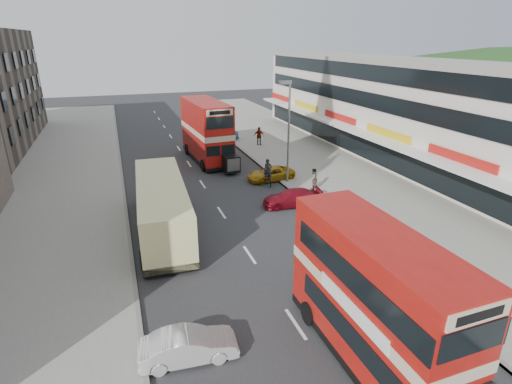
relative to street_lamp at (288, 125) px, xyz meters
name	(u,v)px	position (x,y,z in m)	size (l,w,h in m)	color
ground	(318,358)	(-6.52, -18.00, -4.78)	(160.00, 160.00, 0.00)	#28282B
road_surface	(203,184)	(-6.52, 2.00, -4.78)	(12.00, 90.00, 0.01)	#28282B
pavement_right	(333,168)	(5.48, 2.00, -4.71)	(12.00, 90.00, 0.15)	gray
pavement_left	(38,202)	(-18.52, 2.00, -4.71)	(12.00, 90.00, 0.15)	gray
kerb_left	(124,192)	(-12.62, 2.00, -4.71)	(0.20, 90.00, 0.16)	gray
kerb_right	(272,175)	(-0.42, 2.00, -4.71)	(0.20, 90.00, 0.16)	gray
commercial_row	(398,109)	(13.42, 4.00, -0.09)	(9.90, 46.20, 9.30)	beige
street_lamp	(288,125)	(0.00, 0.00, 0.00)	(1.00, 0.20, 8.12)	slate
bus_main	(375,299)	(-4.79, -18.59, -2.19)	(2.57, 8.96, 4.93)	black
bus_second	(207,131)	(-4.57, 8.55, -1.90)	(3.31, 10.01, 5.48)	black
coach	(162,205)	(-10.53, -5.43, -3.09)	(3.35, 11.00, 2.88)	black
car_left_front	(188,346)	(-11.03, -16.44, -4.19)	(1.25, 3.59, 1.18)	silver
car_right_a	(292,198)	(-1.53, -4.47, -4.19)	(1.67, 4.11, 1.19)	maroon
car_right_b	(270,174)	(-0.96, 1.11, -4.23)	(1.85, 4.01, 1.11)	#BA8412
car_right_c	(221,135)	(-1.37, 15.79, -4.10)	(1.63, 4.05, 1.38)	#527DA4
pedestrian_near	(313,179)	(1.24, -2.28, -3.80)	(0.62, 0.42, 1.67)	gray
pedestrian_far	(259,136)	(1.96, 12.08, -3.66)	(1.15, 0.48, 1.96)	gray
cyclist	(268,176)	(-1.58, 0.14, -4.07)	(0.84, 1.96, 2.15)	gray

